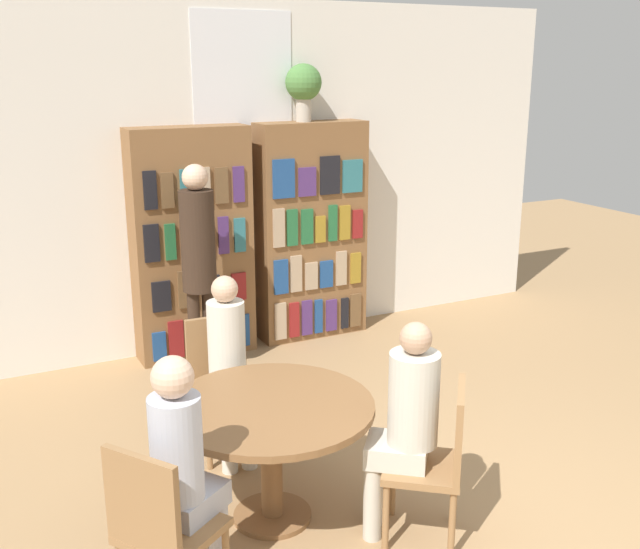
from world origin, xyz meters
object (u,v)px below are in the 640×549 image
object	(u,v)px
bookshelf_left	(192,245)
seated_reader_left	(229,362)
bookshelf_right	(311,232)
reading_table	(271,425)
seated_reader_back	(184,464)
chair_left_side	(222,378)
chair_far_side	(438,456)
seated_reader_right	(405,418)
flower_vase	(303,85)
chair_near_camera	(160,525)
librarian_standing	(198,251)

from	to	relation	value
bookshelf_left	seated_reader_left	size ratio (longest dim) A/B	1.62
bookshelf_left	bookshelf_right	world-z (taller)	same
reading_table	seated_reader_back	world-z (taller)	seated_reader_back
chair_left_side	chair_far_side	distance (m)	1.61
bookshelf_right	reading_table	bearing A→B (deg)	-120.43
bookshelf_left	seated_reader_right	world-z (taller)	bookshelf_left
bookshelf_right	chair_left_side	size ratio (longest dim) A/B	2.24
reading_table	seated_reader_right	distance (m)	0.73
flower_vase	chair_near_camera	size ratio (longest dim) A/B	0.56
flower_vase	chair_near_camera	bearing A→B (deg)	-125.47
flower_vase	seated_reader_back	xyz separation A→B (m)	(-2.05, -2.99, -1.59)
flower_vase	seated_reader_left	world-z (taller)	flower_vase
chair_left_side	chair_near_camera	bearing A→B (deg)	63.00
reading_table	chair_left_side	xyz separation A→B (m)	(0.04, 0.90, -0.09)
bookshelf_right	reading_table	xyz separation A→B (m)	(-1.52, -2.59, -0.41)
bookshelf_left	seated_reader_left	bearing A→B (deg)	-100.99
chair_far_side	seated_reader_right	size ratio (longest dim) A/B	0.72
reading_table	chair_near_camera	distance (m)	0.91
flower_vase	seated_reader_right	xyz separation A→B (m)	(-0.88, -3.04, -1.60)
librarian_standing	seated_reader_left	bearing A→B (deg)	-100.70
seated_reader_back	librarian_standing	xyz separation A→B (m)	(0.89, 2.49, 0.35)
chair_far_side	chair_left_side	bearing A→B (deg)	63.00
seated_reader_left	librarian_standing	bearing A→B (deg)	-98.34
flower_vase	chair_far_side	xyz separation A→B (m)	(-0.74, -3.16, -1.80)
seated_reader_back	seated_reader_right	bearing A→B (deg)	53.94
chair_near_camera	chair_far_side	distance (m)	1.46
chair_left_side	librarian_standing	bearing A→B (deg)	-99.62
bookshelf_left	seated_reader_left	world-z (taller)	bookshelf_left
seated_reader_right	seated_reader_back	xyz separation A→B (m)	(-1.17, 0.05, 0.01)
seated_reader_back	librarian_standing	world-z (taller)	librarian_standing
reading_table	chair_far_side	bearing A→B (deg)	-38.36
seated_reader_back	chair_near_camera	bearing A→B (deg)	-90.00
chair_far_side	seated_reader_left	world-z (taller)	seated_reader_left
bookshelf_left	seated_reader_right	distance (m)	3.06
bookshelf_left	librarian_standing	xyz separation A→B (m)	(-0.10, -0.50, 0.07)
flower_vase	chair_far_side	bearing A→B (deg)	-103.24
reading_table	seated_reader_left	xyz separation A→B (m)	(0.03, 0.72, 0.10)
reading_table	flower_vase	bearing A→B (deg)	60.76
chair_left_side	librarian_standing	xyz separation A→B (m)	(0.25, 1.18, 0.56)
bookshelf_left	seated_reader_left	xyz separation A→B (m)	(-0.36, -1.87, -0.31)
seated_reader_back	reading_table	bearing A→B (deg)	90.00
bookshelf_right	chair_far_side	world-z (taller)	bookshelf_right
chair_left_side	librarian_standing	size ratio (longest dim) A/B	0.51
bookshelf_right	seated_reader_left	distance (m)	2.41
chair_near_camera	seated_reader_right	size ratio (longest dim) A/B	0.72
flower_vase	chair_near_camera	world-z (taller)	flower_vase
bookshelf_left	seated_reader_right	bearing A→B (deg)	-86.71
chair_near_camera	chair_left_side	xyz separation A→B (m)	(0.79, 1.41, 0.00)
flower_vase	librarian_standing	world-z (taller)	flower_vase
bookshelf_right	seated_reader_right	world-z (taller)	bookshelf_right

